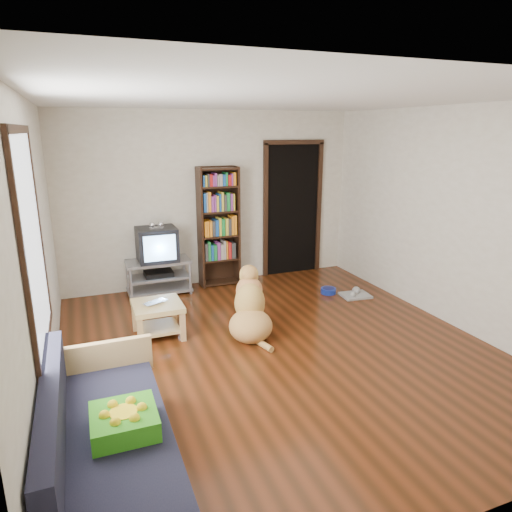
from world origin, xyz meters
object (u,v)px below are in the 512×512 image
object	(u,v)px
green_cushion	(124,421)
bookshelf	(218,220)
sofa	(107,450)
grey_rag	(355,295)
laptop	(157,303)
crt_tv	(157,244)
dog	(250,310)
tv_stand	(159,276)
coffee_table	(158,313)
dog_bowl	(328,291)

from	to	relation	value
green_cushion	bookshelf	bearing A→B (deg)	64.96
sofa	grey_rag	bearing A→B (deg)	34.56
green_cushion	bookshelf	world-z (taller)	bookshelf
laptop	grey_rag	world-z (taller)	laptop
crt_tv	bookshelf	bearing A→B (deg)	4.32
laptop	dog	world-z (taller)	dog
green_cushion	tv_stand	distance (m)	3.80
tv_stand	dog	size ratio (longest dim) A/B	0.92
green_cushion	laptop	distance (m)	2.30
sofa	dog	xyz separation A→B (m)	(1.73, 1.86, 0.03)
laptop	bookshelf	distance (m)	2.06
crt_tv	dog	xyz separation A→B (m)	(0.75, -1.79, -0.45)
laptop	sofa	xyz separation A→B (m)	(-0.71, -2.16, -0.15)
tv_stand	crt_tv	bearing A→B (deg)	90.00
coffee_table	tv_stand	bearing A→B (deg)	79.71
sofa	dog	size ratio (longest dim) A/B	1.83
dog_bowl	tv_stand	xyz separation A→B (m)	(-2.30, 0.92, 0.23)
grey_rag	crt_tv	distance (m)	2.95
dog_bowl	grey_rag	world-z (taller)	dog_bowl
laptop	sofa	distance (m)	2.28
green_cushion	grey_rag	xyz separation A→B (m)	(3.45, 2.53, -0.47)
dog_bowl	grey_rag	size ratio (longest dim) A/B	0.55
tv_stand	sofa	world-z (taller)	sofa
green_cushion	tv_stand	xyz separation A→B (m)	(0.85, 3.69, -0.22)
tv_stand	coffee_table	xyz separation A→B (m)	(-0.26, -1.44, 0.01)
grey_rag	sofa	world-z (taller)	sofa
tv_stand	crt_tv	xyz separation A→B (m)	(0.00, 0.02, 0.47)
dog_bowl	tv_stand	size ratio (longest dim) A/B	0.24
dog_bowl	sofa	xyz separation A→B (m)	(-3.27, -2.71, 0.22)
dog_bowl	sofa	world-z (taller)	sofa
sofa	coffee_table	size ratio (longest dim) A/B	3.27
sofa	green_cushion	bearing A→B (deg)	-26.81
dog_bowl	crt_tv	distance (m)	2.58
laptop	dog	bearing A→B (deg)	-42.97
crt_tv	sofa	distance (m)	3.81
bookshelf	dog	xyz separation A→B (m)	(-0.20, -1.86, -0.71)
laptop	dog_bowl	world-z (taller)	laptop
laptop	crt_tv	size ratio (longest dim) A/B	0.48
grey_rag	crt_tv	bearing A→B (deg)	155.41
tv_stand	sofa	distance (m)	3.76
tv_stand	grey_rag	bearing A→B (deg)	-24.19
bookshelf	dog	bearing A→B (deg)	-96.06
green_cushion	sofa	xyz separation A→B (m)	(-0.12, 0.06, -0.23)
grey_rag	coffee_table	distance (m)	2.89
green_cushion	coffee_table	distance (m)	2.34
laptop	crt_tv	world-z (taller)	crt_tv
laptop	dog_bowl	distance (m)	2.65
dog	tv_stand	bearing A→B (deg)	113.05
green_cushion	coffee_table	size ratio (longest dim) A/B	0.76
coffee_table	dog_bowl	bearing A→B (deg)	11.50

